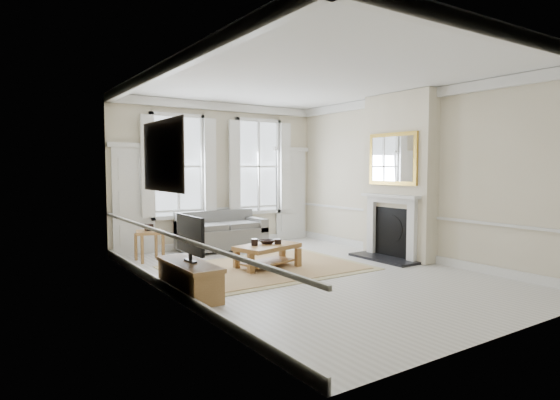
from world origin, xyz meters
TOP-DOWN VIEW (x-y plane):
  - floor at (0.00, 0.00)m, footprint 7.20×7.20m
  - ceiling at (0.00, 0.00)m, footprint 7.20×7.20m
  - back_wall at (0.00, 3.60)m, footprint 5.20×0.00m
  - left_wall at (-2.60, 0.00)m, footprint 0.00×7.20m
  - right_wall at (2.60, 0.00)m, footprint 0.00×7.20m
  - window_left at (-1.05, 3.55)m, footprint 1.26×0.20m
  - window_right at (1.05, 3.55)m, footprint 1.26×0.20m
  - door_left at (-2.05, 3.56)m, footprint 0.90×0.08m
  - door_right at (2.05, 3.56)m, footprint 0.90×0.08m
  - painting at (-2.56, 0.30)m, footprint 0.05×1.66m
  - chimney_breast at (2.43, 0.20)m, footprint 0.35×1.70m
  - hearth at (2.00, 0.20)m, footprint 0.55×1.50m
  - fireplace at (2.20, 0.20)m, footprint 0.21×1.45m
  - mirror at (2.21, 0.20)m, footprint 0.06×1.26m
  - sofa at (-0.22, 3.11)m, footprint 1.93×0.94m
  - side_table at (-2.00, 2.74)m, footprint 0.61×0.61m
  - rug at (-0.39, 0.84)m, footprint 3.50×2.60m
  - coffee_table at (-0.39, 0.84)m, footprint 1.31×0.96m
  - ceramic_pot_a at (-0.64, 0.89)m, footprint 0.12×0.12m
  - ceramic_pot_b at (-0.19, 0.79)m, footprint 0.13×0.13m
  - bowl at (-0.34, 0.94)m, footprint 0.32×0.32m
  - tv_stand at (-2.34, -0.12)m, footprint 0.45×1.40m
  - tv at (-2.32, -0.12)m, footprint 0.08×0.90m

SIDE VIEW (x-z plane):
  - floor at x=0.00m, z-range 0.00..0.00m
  - rug at x=-0.39m, z-range 0.00..0.02m
  - hearth at x=2.00m, z-range 0.00..0.05m
  - tv_stand at x=-2.34m, z-range 0.00..0.50m
  - coffee_table at x=-0.39m, z-range 0.14..0.59m
  - sofa at x=-0.22m, z-range -0.07..0.81m
  - bowl at x=-0.34m, z-range 0.44..0.52m
  - ceramic_pot_b at x=-0.19m, z-range 0.44..0.54m
  - side_table at x=-2.00m, z-range 0.19..0.80m
  - ceramic_pot_a at x=-0.64m, z-range 0.44..0.57m
  - fireplace at x=2.20m, z-range 0.07..1.40m
  - tv at x=-2.32m, z-range 0.55..1.23m
  - door_left at x=-2.05m, z-range 0.00..2.30m
  - door_right at x=2.05m, z-range 0.00..2.30m
  - back_wall at x=0.00m, z-range -0.90..4.30m
  - left_wall at x=-2.60m, z-range -1.90..5.30m
  - right_wall at x=2.60m, z-range -1.90..5.30m
  - chimney_breast at x=2.43m, z-range 0.01..3.39m
  - window_left at x=-1.05m, z-range 0.80..3.00m
  - window_right at x=1.05m, z-range 0.80..3.00m
  - painting at x=-2.56m, z-range 1.52..2.58m
  - mirror at x=2.21m, z-range 1.52..2.58m
  - ceiling at x=0.00m, z-range 3.40..3.40m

